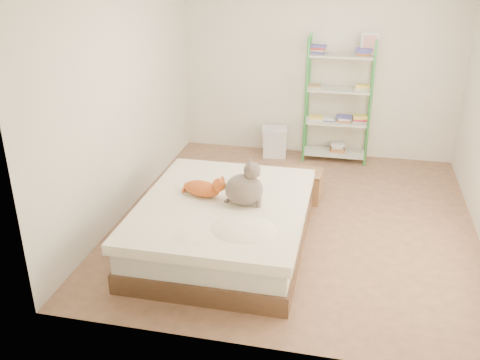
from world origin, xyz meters
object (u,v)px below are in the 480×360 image
(bed, at_px, (224,225))
(grey_cat, at_px, (244,183))
(orange_cat, at_px, (202,187))
(white_bin, at_px, (275,142))
(cardboard_box, at_px, (300,185))
(shelf_unit, at_px, (339,102))

(bed, height_order, grey_cat, grey_cat)
(orange_cat, bearing_deg, white_bin, 97.74)
(cardboard_box, bearing_deg, grey_cat, -105.41)
(orange_cat, xyz_separation_m, shelf_unit, (1.18, 2.54, 0.24))
(orange_cat, relative_size, white_bin, 1.13)
(grey_cat, bearing_deg, cardboard_box, -24.91)
(bed, bearing_deg, white_bin, 87.84)
(orange_cat, distance_m, white_bin, 2.56)
(orange_cat, xyz_separation_m, white_bin, (0.34, 2.51, -0.39))
(bed, xyz_separation_m, shelf_unit, (0.94, 2.64, 0.58))
(grey_cat, height_order, shelf_unit, shelf_unit)
(shelf_unit, relative_size, white_bin, 4.28)
(grey_cat, relative_size, shelf_unit, 0.25)
(shelf_unit, bearing_deg, orange_cat, -115.02)
(grey_cat, bearing_deg, orange_cat, 69.83)
(grey_cat, relative_size, cardboard_box, 0.89)
(shelf_unit, distance_m, cardboard_box, 1.54)
(orange_cat, distance_m, grey_cat, 0.47)
(bed, distance_m, cardboard_box, 1.43)
(cardboard_box, bearing_deg, bed, -113.24)
(bed, distance_m, shelf_unit, 2.86)
(orange_cat, bearing_deg, bed, -7.58)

